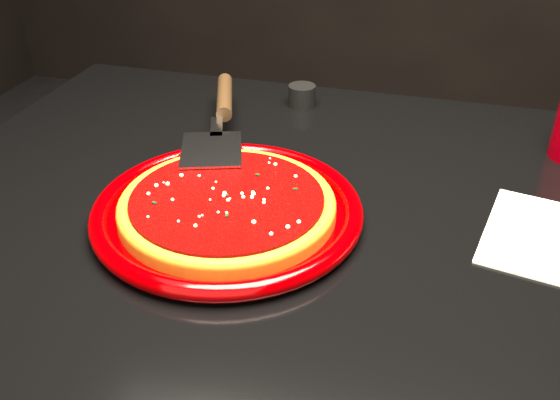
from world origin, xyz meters
name	(u,v)px	position (x,y,z in m)	size (l,w,h in m)	color
plate	(228,210)	(-0.15, -0.07, 0.76)	(0.34, 0.34, 0.03)	#6C0000
pizza_crust	(227,208)	(-0.15, -0.07, 0.77)	(0.27, 0.27, 0.01)	#8E5E12
pizza_crust_rim	(227,203)	(-0.15, -0.07, 0.77)	(0.27, 0.27, 0.02)	#8E5E12
pizza_sauce	(227,200)	(-0.15, -0.07, 0.78)	(0.24, 0.24, 0.01)	#6C0201
parmesan_dusting	(227,195)	(-0.15, -0.07, 0.78)	(0.23, 0.23, 0.01)	beige
basil_flecks	(227,196)	(-0.15, -0.07, 0.78)	(0.21, 0.21, 0.00)	black
pizza_server	(220,117)	(-0.23, 0.13, 0.79)	(0.10, 0.36, 0.03)	silver
ramekin	(302,95)	(-0.14, 0.31, 0.77)	(0.05, 0.05, 0.04)	black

